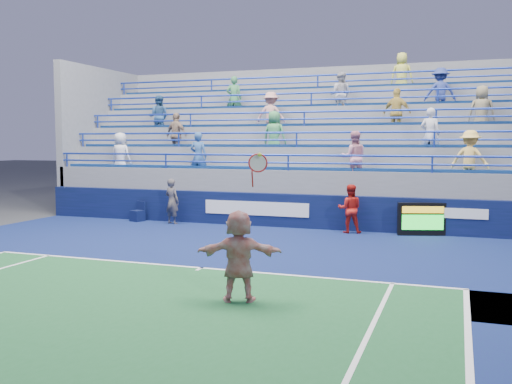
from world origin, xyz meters
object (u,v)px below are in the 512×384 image
at_px(line_judge, 172,201).
at_px(tennis_player, 239,256).
at_px(serve_speed_board, 422,219).
at_px(judge_chair, 138,215).
at_px(ball_girl, 350,209).

bearing_deg(line_judge, tennis_player, 140.21).
xyz_separation_m(serve_speed_board, judge_chair, (-9.57, -0.14, -0.27)).
height_order(serve_speed_board, ball_girl, ball_girl).
bearing_deg(ball_girl, judge_chair, -11.45).
height_order(judge_chair, line_judge, line_judge).
distance_m(serve_speed_board, ball_girl, 2.13).
relative_size(serve_speed_board, tennis_player, 0.54).
bearing_deg(judge_chair, line_judge, -5.84).
bearing_deg(serve_speed_board, judge_chair, -179.15).
distance_m(tennis_player, ball_girl, 8.14).
height_order(serve_speed_board, tennis_player, tennis_player).
bearing_deg(serve_speed_board, tennis_player, -107.08).
height_order(serve_speed_board, judge_chair, serve_speed_board).
relative_size(tennis_player, ball_girl, 1.74).
bearing_deg(tennis_player, serve_speed_board, 72.92).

